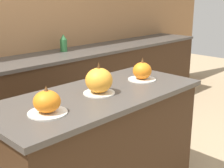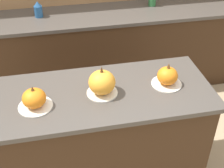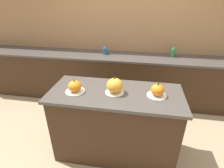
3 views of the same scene
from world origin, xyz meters
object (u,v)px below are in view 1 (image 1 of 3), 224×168
pumpkin_cake_center (99,81)px  bottle_tall (64,43)px  pumpkin_cake_right (142,72)px  pumpkin_cake_left (47,103)px

pumpkin_cake_center → bottle_tall: size_ratio=1.09×
pumpkin_cake_right → bottle_tall: 1.49m
pumpkin_cake_right → bottle_tall: size_ratio=1.07×
pumpkin_cake_left → pumpkin_cake_center: bearing=7.0°
bottle_tall → pumpkin_cake_left: bearing=-129.8°
pumpkin_cake_left → pumpkin_cake_right: size_ratio=1.04×
pumpkin_cake_left → pumpkin_cake_center: (0.44, 0.05, 0.02)m
pumpkin_cake_right → pumpkin_cake_left: bearing=-176.0°
pumpkin_cake_left → bottle_tall: bearing=50.2°
pumpkin_cake_center → pumpkin_cake_right: bearing=1.1°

